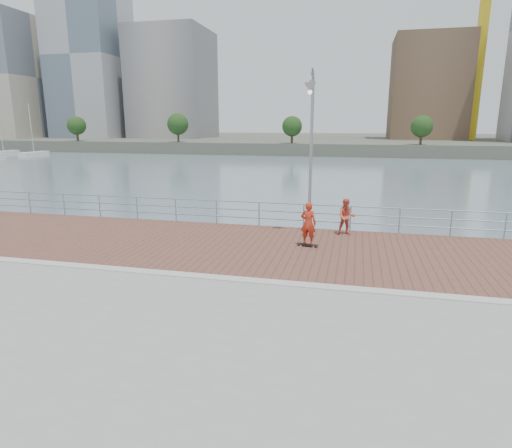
% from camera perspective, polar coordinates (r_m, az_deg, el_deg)
% --- Properties ---
extents(water, '(400.00, 400.00, 0.00)m').
position_cam_1_polar(water, '(13.85, -1.96, -15.32)').
color(water, slate).
rests_on(water, ground).
extents(seawall, '(40.00, 24.00, 2.00)m').
position_cam_1_polar(seawall, '(9.35, -10.78, -24.07)').
color(seawall, gray).
rests_on(seawall, ground).
extents(brick_lane, '(40.00, 6.80, 0.02)m').
position_cam_1_polar(brick_lane, '(16.33, 1.28, -3.14)').
color(brick_lane, brown).
rests_on(brick_lane, seawall).
extents(curb, '(40.00, 0.40, 0.06)m').
position_cam_1_polar(curb, '(13.00, -2.03, -7.45)').
color(curb, '#B7B5AD').
rests_on(curb, seawall).
extents(far_shore, '(320.00, 95.00, 2.50)m').
position_cam_1_polar(far_shore, '(134.37, 12.02, 10.78)').
color(far_shore, '#4C5142').
rests_on(far_shore, ground).
extents(guardrail, '(39.06, 0.06, 1.13)m').
position_cam_1_polar(guardrail, '(19.40, 3.37, 1.57)').
color(guardrail, '#8C9EA8').
rests_on(guardrail, brick_lane).
extents(street_lamp, '(0.47, 1.37, 6.47)m').
position_cam_1_polar(street_lamp, '(17.85, 7.30, 13.10)').
color(street_lamp, gray).
rests_on(street_lamp, brick_lane).
extents(skateboard, '(0.81, 0.33, 0.09)m').
position_cam_1_polar(skateboard, '(16.52, 6.90, -2.75)').
color(skateboard, black).
rests_on(skateboard, brick_lane).
extents(skateboarder, '(0.66, 0.49, 1.65)m').
position_cam_1_polar(skateboarder, '(16.31, 6.99, 0.09)').
color(skateboarder, red).
rests_on(skateboarder, skateboard).
extents(bystander, '(0.81, 0.66, 1.54)m').
position_cam_1_polar(bystander, '(18.36, 11.95, 0.94)').
color(bystander, '#D6533F').
rests_on(bystander, brick_lane).
extents(skyline, '(233.00, 41.00, 59.13)m').
position_cam_1_polar(skyline, '(119.77, 26.86, 20.34)').
color(skyline, '#ADA38E').
rests_on(skyline, far_shore).
extents(shoreline_trees, '(109.15, 4.61, 6.14)m').
position_cam_1_polar(shoreline_trees, '(89.90, 4.02, 12.94)').
color(shoreline_trees, '#473323').
rests_on(shoreline_trees, far_shore).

